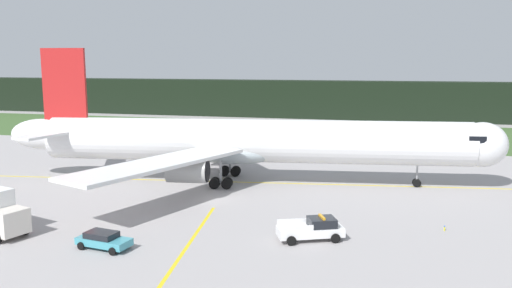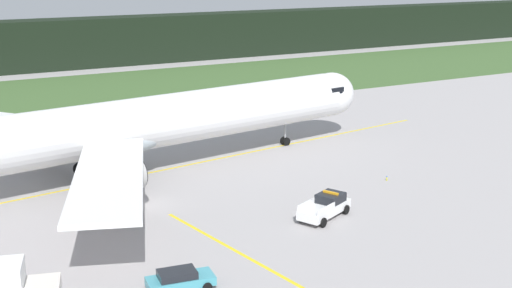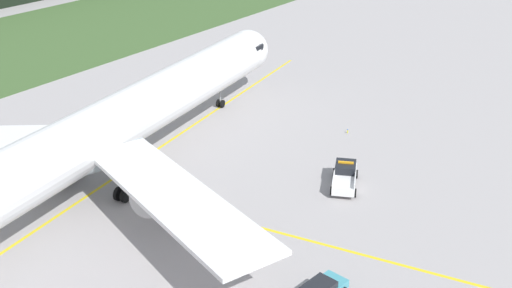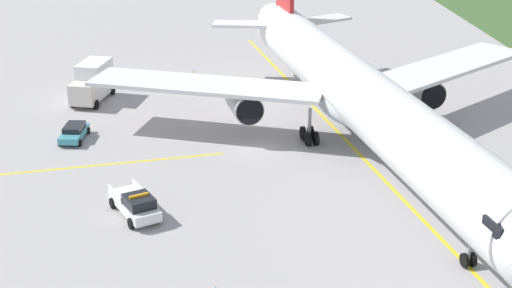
{
  "view_description": "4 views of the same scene",
  "coord_description": "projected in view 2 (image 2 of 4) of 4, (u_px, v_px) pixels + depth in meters",
  "views": [
    {
      "loc": [
        16.86,
        -48.66,
        14.07
      ],
      "look_at": [
        2.19,
        8.47,
        4.6
      ],
      "focal_mm": 36.23,
      "sensor_mm": 36.0,
      "label": 1
    },
    {
      "loc": [
        -18.63,
        -51.47,
        19.75
      ],
      "look_at": [
        9.6,
        -1.34,
        4.41
      ],
      "focal_mm": 48.15,
      "sensor_mm": 36.0,
      "label": 2
    },
    {
      "loc": [
        -33.26,
        -30.51,
        26.4
      ],
      "look_at": [
        8.39,
        -2.03,
        3.23
      ],
      "focal_mm": 44.08,
      "sensor_mm": 36.0,
      "label": 3
    },
    {
      "loc": [
        60.27,
        -6.07,
        24.76
      ],
      "look_at": [
        8.03,
        -0.68,
        3.66
      ],
      "focal_mm": 54.69,
      "sensor_mm": 36.0,
      "label": 4
    }
  ],
  "objects": [
    {
      "name": "airliner",
      "position": [
        127.0,
        127.0,
        63.68
      ],
      "size": [
        57.89,
        42.46,
        15.61
      ],
      "color": "silver",
      "rests_on": "ground"
    },
    {
      "name": "taxiway_centerline_main",
      "position": [
        136.0,
        176.0,
        65.37
      ],
      "size": [
        77.15,
        11.23,
        0.01
      ],
      "primitive_type": "cube",
      "rotation": [
        0.0,
        0.0,
        0.14
      ],
      "color": "yellow",
      "rests_on": "ground"
    },
    {
      "name": "ops_pickup_truck",
      "position": [
        326.0,
        206.0,
        54.54
      ],
      "size": [
        5.55,
        3.88,
        1.94
      ],
      "color": "white",
      "rests_on": "ground"
    },
    {
      "name": "grass_verge",
      "position": [
        21.0,
        99.0,
        101.43
      ],
      "size": [
        320.0,
        35.97,
        0.04
      ],
      "primitive_type": "cube",
      "color": "#3D5C2E",
      "rests_on": "ground"
    },
    {
      "name": "taxiway_centerline_spur",
      "position": [
        283.0,
        277.0,
        44.32
      ],
      "size": [
        4.34,
        28.53,
        0.01
      ],
      "primitive_type": "cube",
      "rotation": [
        0.0,
        0.0,
        -1.43
      ],
      "color": "yellow",
      "rests_on": "ground"
    },
    {
      "name": "staff_car",
      "position": [
        180.0,
        279.0,
        42.48
      ],
      "size": [
        4.38,
        2.43,
        1.3
      ],
      "color": "teal",
      "rests_on": "ground"
    },
    {
      "name": "taxiway_edge_light_east",
      "position": [
        387.0,
        178.0,
        63.8
      ],
      "size": [
        0.12,
        0.12,
        0.47
      ],
      "color": "yellow",
      "rests_on": "ground"
    },
    {
      "name": "ground",
      "position": [
        148.0,
        206.0,
        57.25
      ],
      "size": [
        320.0,
        320.0,
        0.0
      ],
      "primitive_type": "plane",
      "color": "#A19C9C"
    }
  ]
}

